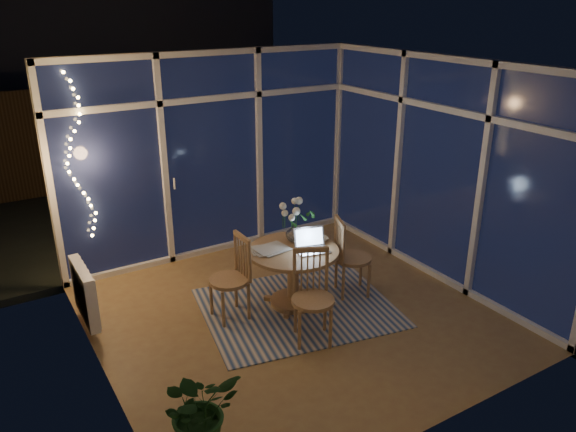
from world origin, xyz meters
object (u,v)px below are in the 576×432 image
object	(u,v)px
chair_front	(313,298)
flower_vase	(295,232)
chair_left	(229,278)
laptop	(313,240)
chair_right	(353,256)
dining_table	(293,277)
potted_plant	(201,420)

from	to	relation	value
chair_front	flower_vase	size ratio (longest dim) A/B	4.53
chair_left	laptop	size ratio (longest dim) A/B	2.75
chair_right	chair_front	world-z (taller)	chair_front
chair_front	dining_table	bearing A→B (deg)	98.18
chair_left	laptop	bearing A→B (deg)	72.83
chair_left	chair_right	distance (m)	1.44
laptop	potted_plant	bearing A→B (deg)	-128.63
chair_front	potted_plant	size ratio (longest dim) A/B	1.25
chair_left	laptop	xyz separation A→B (m)	(0.87, -0.26, 0.33)
laptop	flower_vase	size ratio (longest dim) A/B	1.61
flower_vase	dining_table	bearing A→B (deg)	-125.73
potted_plant	chair_front	bearing A→B (deg)	29.54
chair_front	potted_plant	world-z (taller)	chair_front
dining_table	laptop	world-z (taller)	laptop
dining_table	chair_front	bearing A→B (deg)	-106.49
chair_left	flower_vase	bearing A→B (deg)	94.06
chair_left	laptop	distance (m)	0.96
laptop	flower_vase	world-z (taller)	laptop
chair_left	chair_front	size ratio (longest dim) A/B	0.98
chair_right	chair_front	xyz separation A→B (m)	(-0.91, -0.55, 0.01)
chair_front	laptop	size ratio (longest dim) A/B	2.81
dining_table	flower_vase	world-z (taller)	flower_vase
chair_front	potted_plant	xyz separation A→B (m)	(-1.55, -0.88, -0.10)
dining_table	chair_front	world-z (taller)	chair_front
dining_table	flower_vase	size ratio (longest dim) A/B	4.67
laptop	potted_plant	distance (m)	2.42
chair_right	laptop	world-z (taller)	chair_right
chair_left	chair_right	world-z (taller)	chair_right
chair_left	chair_right	xyz separation A→B (m)	(1.42, -0.26, 0.00)
chair_right	chair_front	size ratio (longest dim) A/B	0.99
dining_table	chair_left	bearing A→B (deg)	170.75
flower_vase	chair_front	bearing A→B (deg)	-111.02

